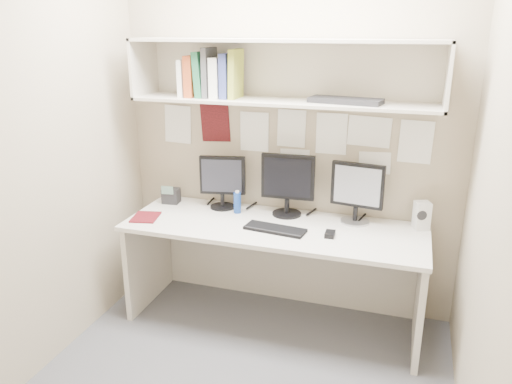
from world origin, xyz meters
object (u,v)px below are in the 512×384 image
(keyboard, at_px, (275,229))
(monitor_left, at_px, (222,179))
(monitor_right, at_px, (357,190))
(speaker, at_px, (422,215))
(desk_phone, at_px, (171,195))
(maroon_notebook, at_px, (146,217))
(monitor_center, at_px, (288,182))
(desk, at_px, (274,274))

(keyboard, bearing_deg, monitor_left, 154.12)
(monitor_right, height_order, speaker, monitor_right)
(desk_phone, bearing_deg, keyboard, -24.12)
(monitor_left, distance_m, speaker, 1.39)
(speaker, relative_size, maroon_notebook, 0.89)
(monitor_left, relative_size, speaker, 2.08)
(monitor_left, bearing_deg, speaker, -11.15)
(monitor_center, bearing_deg, desk_phone, 178.99)
(desk, xyz_separation_m, speaker, (0.93, 0.23, 0.46))
(desk, distance_m, monitor_center, 0.64)
(monitor_left, xyz_separation_m, keyboard, (0.48, -0.31, -0.20))
(monitor_center, height_order, monitor_right, monitor_center)
(monitor_left, relative_size, monitor_right, 0.93)
(keyboard, height_order, desk_phone, desk_phone)
(monitor_right, bearing_deg, monitor_left, -171.82)
(desk, relative_size, keyboard, 5.01)
(monitor_right, relative_size, speaker, 2.22)
(keyboard, relative_size, desk_phone, 2.74)
(monitor_left, relative_size, monitor_center, 0.89)
(monitor_center, bearing_deg, speaker, -2.28)
(desk_phone, bearing_deg, speaker, -5.22)
(monitor_right, relative_size, maroon_notebook, 1.97)
(monitor_center, xyz_separation_m, desk_phone, (-0.89, -0.03, -0.18))
(monitor_right, height_order, maroon_notebook, monitor_right)
(monitor_center, bearing_deg, maroon_notebook, -160.93)
(monitor_left, height_order, desk_phone, monitor_left)
(desk, relative_size, monitor_center, 4.62)
(desk, relative_size, desk_phone, 13.74)
(monitor_right, distance_m, speaker, 0.44)
(monitor_right, distance_m, maroon_notebook, 1.46)
(monitor_right, height_order, keyboard, monitor_right)
(desk, xyz_separation_m, monitor_left, (-0.45, 0.22, 0.58))
(monitor_right, bearing_deg, desk, -148.47)
(monitor_left, distance_m, desk_phone, 0.44)
(speaker, height_order, maroon_notebook, speaker)
(monitor_left, xyz_separation_m, monitor_right, (0.96, -0.00, 0.01))
(monitor_center, height_order, keyboard, monitor_center)
(monitor_center, xyz_separation_m, monitor_right, (0.48, 0.00, -0.01))
(desk, bearing_deg, keyboard, -71.29)
(speaker, height_order, desk_phone, speaker)
(monitor_center, xyz_separation_m, speaker, (0.90, 0.01, -0.15))
(monitor_center, relative_size, keyboard, 1.09)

